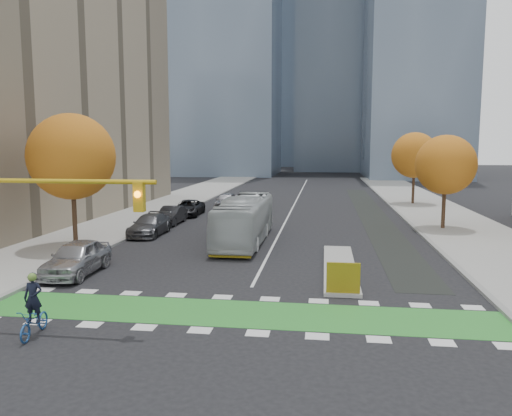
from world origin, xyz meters
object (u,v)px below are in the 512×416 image
(tree_east_far, at_px, (415,155))
(hazard_board, at_px, (343,278))
(cyclist, at_px, (34,315))
(parked_car_b, at_px, (171,215))
(tree_west, at_px, (72,157))
(parked_car_e, at_px, (226,201))
(tree_east_near, at_px, (446,165))
(parked_car_c, at_px, (150,225))
(traffic_signal_west, at_px, (5,211))
(bus, at_px, (245,220))
(parked_car_a, at_px, (77,258))
(parked_car_d, at_px, (188,208))

(tree_east_far, bearing_deg, hazard_board, -104.12)
(cyclist, relative_size, parked_car_b, 0.50)
(tree_west, distance_m, parked_car_e, 21.29)
(parked_car_b, bearing_deg, hazard_board, -53.26)
(tree_east_near, bearing_deg, hazard_board, -114.20)
(hazard_board, relative_size, parked_car_c, 0.28)
(traffic_signal_west, xyz_separation_m, bus, (5.98, 15.74, -2.54))
(parked_car_a, bearing_deg, bus, 51.23)
(tree_east_near, xyz_separation_m, cyclist, (-18.33, -23.63, -4.15))
(hazard_board, height_order, parked_car_c, parked_car_c)
(traffic_signal_west, distance_m, parked_car_e, 32.70)
(cyclist, bearing_deg, bus, 69.59)
(tree_west, bearing_deg, parked_car_a, -61.93)
(tree_east_near, distance_m, parked_car_a, 26.54)
(hazard_board, relative_size, tree_east_far, 0.18)
(parked_car_d, bearing_deg, bus, -61.05)
(parked_car_b, bearing_deg, parked_car_c, -89.58)
(parked_car_b, bearing_deg, parked_car_d, 90.32)
(tree_west, relative_size, parked_car_b, 1.91)
(hazard_board, bearing_deg, parked_car_c, 135.71)
(hazard_board, xyz_separation_m, tree_east_near, (8.00, 17.80, 4.06))
(traffic_signal_west, xyz_separation_m, parked_car_b, (-1.07, 22.40, -3.32))
(parked_car_a, xyz_separation_m, parked_car_d, (-0.15, 20.81, -0.15))
(parked_car_d, bearing_deg, hazard_board, -62.39)
(parked_car_c, bearing_deg, tree_west, -121.80)
(tree_west, bearing_deg, tree_east_far, 46.70)
(hazard_board, distance_m, parked_car_b, 21.95)
(traffic_signal_west, height_order, parked_car_c, traffic_signal_west)
(parked_car_a, distance_m, parked_car_e, 26.03)
(bus, distance_m, parked_car_b, 9.73)
(tree_east_far, relative_size, traffic_signal_west, 0.90)
(tree_west, distance_m, bus, 11.33)
(parked_car_a, bearing_deg, traffic_signal_west, -83.96)
(hazard_board, distance_m, traffic_signal_west, 13.23)
(tree_east_far, bearing_deg, parked_car_b, -143.15)
(tree_west, relative_size, parked_car_c, 1.64)
(hazard_board, height_order, parked_car_d, hazard_board)
(hazard_board, height_order, parked_car_b, hazard_board)
(tree_east_far, xyz_separation_m, traffic_signal_west, (-20.43, -38.51, -1.21))
(tree_east_near, bearing_deg, parked_car_c, -166.31)
(traffic_signal_west, xyz_separation_m, parked_car_a, (-0.91, 6.58, -3.20))
(parked_car_e, bearing_deg, hazard_board, -69.95)
(cyclist, height_order, parked_car_b, cyclist)
(tree_east_near, height_order, parked_car_e, tree_east_near)
(parked_car_b, distance_m, parked_car_e, 10.42)
(parked_car_b, bearing_deg, tree_west, -106.46)
(traffic_signal_west, xyz_separation_m, parked_car_d, (-1.06, 27.40, -3.34))
(tree_west, height_order, parked_car_e, tree_west)
(traffic_signal_west, bearing_deg, parked_car_d, 92.22)
(tree_east_far, bearing_deg, parked_car_e, -162.47)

